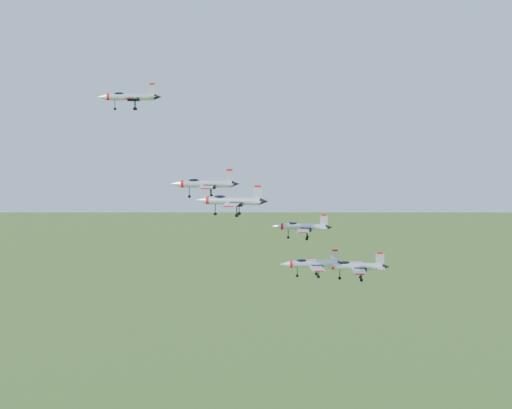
{
  "coord_description": "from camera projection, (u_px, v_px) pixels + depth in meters",
  "views": [
    {
      "loc": [
        1.3,
        -126.59,
        144.91
      ],
      "look_at": [
        2.26,
        -2.04,
        128.07
      ],
      "focal_mm": 50.0,
      "sensor_mm": 36.0,
      "label": 1
    }
  ],
  "objects": [
    {
      "name": "jet_right_low",
      "position": [
        311.0,
        264.0,
        120.33
      ],
      "size": [
        11.14,
        9.23,
        2.98
      ],
      "rotation": [
        0.0,
        0.0,
        0.08
      ],
      "color": "#B4BBC2"
    },
    {
      "name": "jet_trail",
      "position": [
        355.0,
        266.0,
        127.33
      ],
      "size": [
        12.22,
        10.12,
        3.26
      ],
      "rotation": [
        0.0,
        0.0,
        -0.08
      ],
      "color": "#B4BBC2"
    },
    {
      "name": "jet_lead",
      "position": [
        129.0,
        97.0,
        140.0
      ],
      "size": [
        12.67,
        10.46,
        3.39
      ],
      "rotation": [
        0.0,
        0.0,
        0.05
      ],
      "color": "#B4BBC2"
    },
    {
      "name": "jet_right_high",
      "position": [
        231.0,
        201.0,
        105.35
      ],
      "size": [
        11.05,
        9.25,
        2.96
      ],
      "rotation": [
        0.0,
        0.0,
        -0.16
      ],
      "color": "#B4BBC2"
    },
    {
      "name": "jet_left_low",
      "position": [
        301.0,
        227.0,
        136.65
      ],
      "size": [
        11.71,
        9.77,
        3.13
      ],
      "rotation": [
        0.0,
        0.0,
        -0.13
      ],
      "color": "#B4BBC2"
    },
    {
      "name": "jet_left_high",
      "position": [
        204.0,
        184.0,
        124.5
      ],
      "size": [
        12.16,
        9.98,
        3.26
      ],
      "rotation": [
        0.0,
        0.0,
        -0.01
      ],
      "color": "#B4BBC2"
    }
  ]
}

